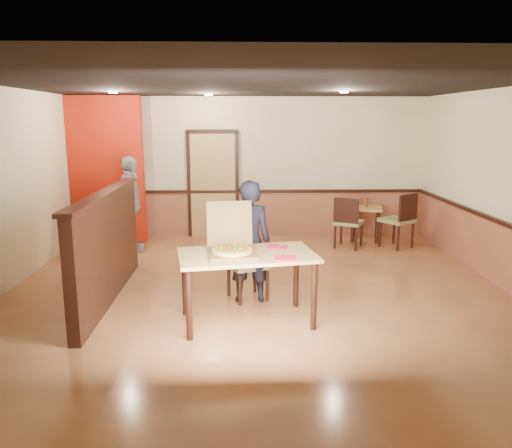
{
  "coord_description": "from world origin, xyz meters",
  "views": [
    {
      "loc": [
        -0.25,
        -6.6,
        2.35
      ],
      "look_at": [
        -0.04,
        0.0,
        0.97
      ],
      "focal_mm": 35.0,
      "sensor_mm": 36.0,
      "label": 1
    }
  ],
  "objects": [
    {
      "name": "pizza",
      "position": [
        -0.35,
        -1.12,
        0.89
      ],
      "size": [
        0.61,
        0.61,
        0.03
      ],
      "primitive_type": "cylinder",
      "rotation": [
        0.0,
        0.0,
        -0.43
      ],
      "color": "#F2C358",
      "rests_on": "pizza_box"
    },
    {
      "name": "back_door",
      "position": [
        -0.8,
        3.46,
        1.05
      ],
      "size": [
        0.9,
        0.06,
        2.1
      ],
      "primitive_type": "cube",
      "color": "tan",
      "rests_on": "wall_back"
    },
    {
      "name": "passerby",
      "position": [
        -2.22,
        2.27,
        0.86
      ],
      "size": [
        0.53,
        1.05,
        1.72
      ],
      "primitive_type": "imported",
      "rotation": [
        0.0,
        0.0,
        1.68
      ],
      "color": "#9D9CA5",
      "rests_on": "floor"
    },
    {
      "name": "pizza_box",
      "position": [
        -0.35,
        -1.06,
        0.91
      ],
      "size": [
        0.6,
        0.69,
        0.57
      ],
      "rotation": [
        0.0,
        0.0,
        0.11
      ],
      "color": "brown",
      "rests_on": "main_table"
    },
    {
      "name": "spot_c",
      "position": [
        1.4,
        1.5,
        2.78
      ],
      "size": [
        0.14,
        0.14,
        0.02
      ],
      "primitive_type": "cylinder",
      "color": "#FFF7B2",
      "rests_on": "ceiling"
    },
    {
      "name": "main_table",
      "position": [
        -0.18,
        -1.04,
        0.73
      ],
      "size": [
        1.69,
        1.14,
        0.84
      ],
      "rotation": [
        0.0,
        0.0,
        0.17
      ],
      "color": "tan",
      "rests_on": "floor"
    },
    {
      "name": "side_chair_right",
      "position": [
        2.71,
        2.36,
        0.57
      ],
      "size": [
        0.71,
        0.71,
        1.04
      ],
      "rotation": [
        0.0,
        0.0,
        3.75
      ],
      "color": "olive",
      "rests_on": "floor"
    },
    {
      "name": "condiment",
      "position": [
        2.23,
        3.05,
        0.75
      ],
      "size": [
        0.06,
        0.06,
        0.16
      ],
      "primitive_type": "cylinder",
      "color": "#954C1B",
      "rests_on": "side_table"
    },
    {
      "name": "wainscot_back",
      "position": [
        0.0,
        3.47,
        0.45
      ],
      "size": [
        7.0,
        0.04,
        0.9
      ],
      "primitive_type": "cube",
      "color": "#95543B",
      "rests_on": "floor"
    },
    {
      "name": "booth_partition",
      "position": [
        -2.0,
        -0.2,
        0.74
      ],
      "size": [
        0.2,
        3.1,
        1.44
      ],
      "color": "black",
      "rests_on": "floor"
    },
    {
      "name": "chair_rail_right",
      "position": [
        3.45,
        0.0,
        0.92
      ],
      "size": [
        0.06,
        7.0,
        0.06
      ],
      "primitive_type": "cube",
      "color": "black",
      "rests_on": "wall_right"
    },
    {
      "name": "napkin_far",
      "position": [
        0.2,
        -0.76,
        0.84
      ],
      "size": [
        0.27,
        0.27,
        0.01
      ],
      "rotation": [
        0.0,
        0.0,
        -0.19
      ],
      "color": "red",
      "rests_on": "main_table"
    },
    {
      "name": "floor",
      "position": [
        0.0,
        0.0,
        0.0
      ],
      "size": [
        7.0,
        7.0,
        0.0
      ],
      "primitive_type": "plane",
      "color": "#BA7648",
      "rests_on": "ground"
    },
    {
      "name": "side_table",
      "position": [
        2.21,
        2.97,
        0.5
      ],
      "size": [
        0.76,
        0.76,
        0.67
      ],
      "rotation": [
        0.0,
        0.0,
        -0.25
      ],
      "color": "tan",
      "rests_on": "floor"
    },
    {
      "name": "chair_rail_back",
      "position": [
        0.0,
        3.45,
        0.92
      ],
      "size": [
        7.0,
        0.06,
        0.06
      ],
      "primitive_type": "cube",
      "color": "black",
      "rests_on": "wall_back"
    },
    {
      "name": "wall_back",
      "position": [
        0.0,
        3.5,
        1.4
      ],
      "size": [
        7.0,
        0.0,
        7.0
      ],
      "primitive_type": "plane",
      "rotation": [
        1.57,
        0.0,
        0.0
      ],
      "color": "beige",
      "rests_on": "floor"
    },
    {
      "name": "spot_a",
      "position": [
        -2.3,
        1.8,
        2.78
      ],
      "size": [
        0.14,
        0.14,
        0.02
      ],
      "primitive_type": "cylinder",
      "color": "#FFF7B2",
      "rests_on": "ceiling"
    },
    {
      "name": "diner_chair",
      "position": [
        -0.19,
        -0.19,
        0.52
      ],
      "size": [
        0.62,
        0.62,
        0.95
      ],
      "rotation": [
        0.0,
        0.0,
        0.4
      ],
      "color": "olive",
      "rests_on": "floor"
    },
    {
      "name": "napkin_near",
      "position": [
        0.24,
        -1.26,
        0.84
      ],
      "size": [
        0.26,
        0.26,
        0.01
      ],
      "rotation": [
        0.0,
        0.0,
        -0.13
      ],
      "color": "red",
      "rests_on": "main_table"
    },
    {
      "name": "diner",
      "position": [
        -0.15,
        -0.33,
        0.8
      ],
      "size": [
        0.61,
        0.43,
        1.61
      ],
      "primitive_type": "imported",
      "rotation": [
        0.0,
        0.0,
        3.21
      ],
      "color": "black",
      "rests_on": "floor"
    },
    {
      "name": "side_chair_left",
      "position": [
        1.73,
        2.36,
        0.53
      ],
      "size": [
        0.65,
        0.65,
        0.96
      ],
      "rotation": [
        0.0,
        0.0,
        2.65
      ],
      "color": "olive",
      "rests_on": "floor"
    },
    {
      "name": "red_accent_panel",
      "position": [
        -2.9,
        3.0,
        1.4
      ],
      "size": [
        1.6,
        0.2,
        2.78
      ],
      "primitive_type": "cube",
      "color": "#AB1C0C",
      "rests_on": "floor"
    },
    {
      "name": "ceiling",
      "position": [
        0.0,
        0.0,
        2.8
      ],
      "size": [
        7.0,
        7.0,
        0.0
      ],
      "primitive_type": "plane",
      "rotation": [
        3.14,
        0.0,
        0.0
      ],
      "color": "black",
      "rests_on": "wall_back"
    },
    {
      "name": "spot_b",
      "position": [
        -0.8,
        2.5,
        2.78
      ],
      "size": [
        0.14,
        0.14,
        0.02
      ],
      "primitive_type": "cylinder",
      "color": "#FFF7B2",
      "rests_on": "ceiling"
    },
    {
      "name": "wainscot_right",
      "position": [
        3.47,
        0.0,
        0.45
      ],
      "size": [
        0.04,
        7.0,
        0.9
      ],
      "primitive_type": "cube",
      "color": "#95543B",
      "rests_on": "floor"
    }
  ]
}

